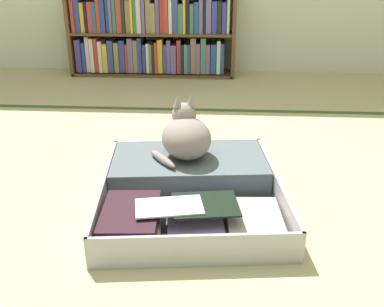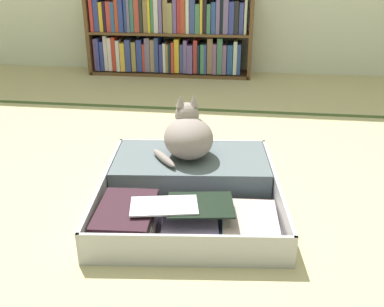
# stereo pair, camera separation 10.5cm
# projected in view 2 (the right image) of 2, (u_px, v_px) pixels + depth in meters

# --- Properties ---
(ground_plane) EXTENTS (10.00, 10.00, 0.00)m
(ground_plane) POSITION_uv_depth(u_px,v_px,m) (167.00, 217.00, 1.62)
(ground_plane) COLOR tan
(tatami_border) EXTENTS (4.80, 0.05, 0.00)m
(tatami_border) POSITION_uv_depth(u_px,v_px,m) (204.00, 110.00, 2.80)
(tatami_border) COLOR #3C5227
(tatami_border) RESTS_ON ground_plane
(bookshelf) EXTENTS (1.36, 0.27, 0.69)m
(bookshelf) POSITION_uv_depth(u_px,v_px,m) (169.00, 34.00, 3.57)
(bookshelf) COLOR brown
(bookshelf) RESTS_ON ground_plane
(open_suitcase) EXTENTS (0.76, 0.85, 0.12)m
(open_suitcase) POSITION_uv_depth(u_px,v_px,m) (188.00, 185.00, 1.75)
(open_suitcase) COLOR #B3B1B3
(open_suitcase) RESTS_ON ground_plane
(black_cat) EXTENTS (0.30, 0.30, 0.26)m
(black_cat) POSITION_uv_depth(u_px,v_px,m) (188.00, 136.00, 1.82)
(black_cat) COLOR gray
(black_cat) RESTS_ON open_suitcase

